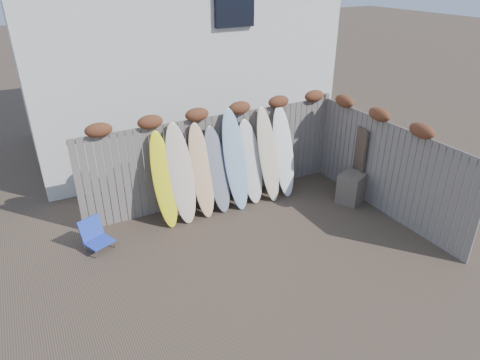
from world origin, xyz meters
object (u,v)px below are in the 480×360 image
beach_chair (95,235)px  surfboard_0 (164,180)px  wooden_crate (351,188)px  lattice_panel (352,157)px

beach_chair → surfboard_0: 1.69m
surfboard_0 → beach_chair: bearing=-170.3°
beach_chair → surfboard_0: bearing=10.7°
beach_chair → wooden_crate: 5.60m
wooden_crate → surfboard_0: 4.22m
beach_chair → surfboard_0: size_ratio=0.31×
lattice_panel → wooden_crate: bearing=-112.1°
beach_chair → wooden_crate: size_ratio=0.92×
beach_chair → lattice_panel: size_ratio=0.38×
wooden_crate → lattice_panel: size_ratio=0.41×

